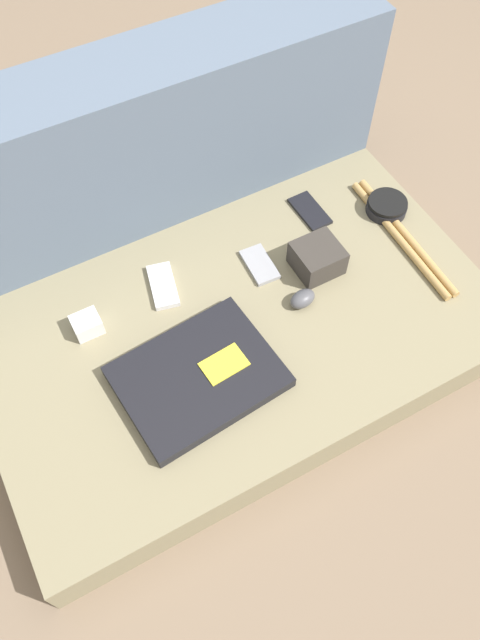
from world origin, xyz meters
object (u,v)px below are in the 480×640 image
Objects in this scene: camera_pouch at (317,258)px; phone_small at (260,265)px; charger_brick at (87,325)px; phone_black at (163,286)px; laptop at (198,377)px; computer_mouse at (303,299)px; speaker_puck at (387,206)px; phone_silver at (310,211)px.

phone_small is at bearing 150.18° from camera_pouch.
phone_small is 0.41m from charger_brick.
laptop is at bearing -84.36° from phone_black.
computer_mouse reaches higher than speaker_puck.
phone_small is at bearing -156.88° from phone_silver.
laptop is 3.41× the size of speaker_puck.
computer_mouse is 0.61× the size of phone_small.
laptop is 0.25m from phone_black.
charger_brick is (-0.59, -0.06, 0.02)m from phone_silver.
charger_brick is (-0.41, 0.03, 0.02)m from phone_small.
phone_black is (-0.25, 0.18, -0.01)m from computer_mouse.
camera_pouch is 1.72× the size of charger_brick.
phone_black is at bearing 77.30° from laptop.
phone_silver is at bearing 152.82° from speaker_puck.
laptop is at bearing -55.11° from charger_brick.
computer_mouse is 0.35m from speaker_puck.
phone_black is 2.16× the size of charger_brick.
computer_mouse reaches higher than phone_silver.
charger_brick reaches higher than phone_silver.
computer_mouse is (0.28, 0.06, 0.00)m from laptop.
camera_pouch reaches higher than charger_brick.
camera_pouch is at bearing -5.70° from phone_black.
computer_mouse is 0.31m from phone_black.
camera_pouch reaches higher than phone_small.
phone_small reaches higher than phone_silver.
computer_mouse is 0.27m from phone_silver.
speaker_puck is at bearing -28.15° from phone_silver.
charger_brick is (-0.15, 0.22, 0.01)m from laptop.
phone_silver is at bearing 5.57° from charger_brick.
phone_black is at bearing 160.87° from camera_pouch.
phone_small is at bearing 95.00° from computer_mouse.
charger_brick reaches higher than speaker_puck.
speaker_puck reaches higher than phone_small.
camera_pouch is at bearing -165.26° from speaker_puck.
charger_brick reaches higher than phone_small.
computer_mouse is at bearing -23.00° from phone_black.
laptop is 0.64m from speaker_puck.
laptop is 0.39m from camera_pouch.
phone_silver is 0.60m from charger_brick.
computer_mouse is 0.57× the size of phone_silver.
camera_pouch is (-0.24, -0.06, 0.02)m from speaker_puck.
phone_black is 0.35m from camera_pouch.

